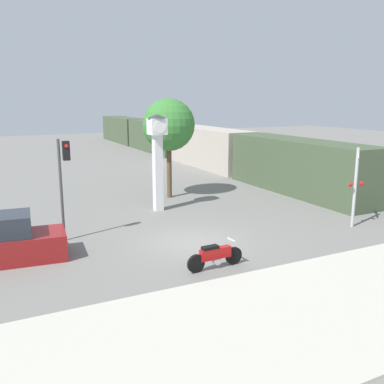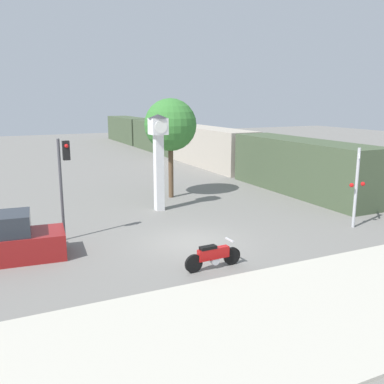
# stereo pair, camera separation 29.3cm
# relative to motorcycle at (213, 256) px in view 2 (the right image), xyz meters

# --- Properties ---
(ground_plane) EXTENTS (120.00, 120.00, 0.00)m
(ground_plane) POSITION_rel_motorcycle_xyz_m (0.52, 2.93, -0.47)
(ground_plane) COLOR slate
(sidewalk_strip) EXTENTS (36.00, 6.00, 0.10)m
(sidewalk_strip) POSITION_rel_motorcycle_xyz_m (0.52, -4.00, -0.42)
(sidewalk_strip) COLOR #BCB7A8
(sidewalk_strip) RESTS_ON ground_plane
(motorcycle) EXTENTS (2.24, 0.48, 0.99)m
(motorcycle) POSITION_rel_motorcycle_xyz_m (0.00, 0.00, 0.00)
(motorcycle) COLOR black
(motorcycle) RESTS_ON ground_plane
(clock_tower) EXTENTS (1.02, 1.02, 5.15)m
(clock_tower) POSITION_rel_motorcycle_xyz_m (1.25, 8.48, 2.88)
(clock_tower) COLOR white
(clock_tower) RESTS_ON ground_plane
(freight_train) EXTENTS (2.80, 48.69, 3.40)m
(freight_train) POSITION_rel_motorcycle_xyz_m (11.09, 27.21, 1.23)
(freight_train) COLOR #425138
(freight_train) RESTS_ON ground_plane
(traffic_light) EXTENTS (0.50, 0.35, 4.34)m
(traffic_light) POSITION_rel_motorcycle_xyz_m (-4.12, 5.55, 2.50)
(traffic_light) COLOR #47474C
(traffic_light) RESTS_ON ground_plane
(railroad_crossing_signal) EXTENTS (0.90, 0.82, 3.76)m
(railroad_crossing_signal) POSITION_rel_motorcycle_xyz_m (8.33, 1.56, 1.58)
(railroad_crossing_signal) COLOR #B7B7BC
(railroad_crossing_signal) RESTS_ON ground_plane
(street_tree) EXTENTS (3.11, 3.11, 5.97)m
(street_tree) POSITION_rel_motorcycle_xyz_m (3.03, 11.10, 3.92)
(street_tree) COLOR brown
(street_tree) RESTS_ON ground_plane
(parked_car) EXTENTS (4.35, 2.19, 1.80)m
(parked_car) POSITION_rel_motorcycle_xyz_m (-6.64, 4.05, 0.28)
(parked_car) COLOR maroon
(parked_car) RESTS_ON ground_plane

